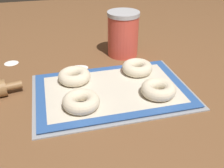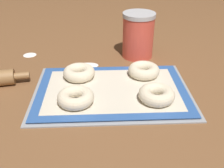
{
  "view_description": "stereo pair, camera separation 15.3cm",
  "coord_description": "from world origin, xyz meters",
  "px_view_note": "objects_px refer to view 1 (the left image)",
  "views": [
    {
      "loc": [
        -0.17,
        -0.7,
        0.47
      ],
      "look_at": [
        0.02,
        0.02,
        0.03
      ],
      "focal_mm": 42.0,
      "sensor_mm": 36.0,
      "label": 1
    },
    {
      "loc": [
        -0.02,
        -0.72,
        0.47
      ],
      "look_at": [
        0.02,
        0.02,
        0.03
      ],
      "focal_mm": 42.0,
      "sensor_mm": 36.0,
      "label": 2
    }
  ],
  "objects_px": {
    "baking_tray": "(112,91)",
    "bagel_back_left": "(74,76)",
    "bagel_front_left": "(81,101)",
    "bagel_back_right": "(137,68)",
    "flour_canister": "(123,34)",
    "bagel_front_right": "(158,89)"
  },
  "relations": [
    {
      "from": "bagel_front_left",
      "to": "bagel_back_right",
      "type": "distance_m",
      "value": 0.28
    },
    {
      "from": "bagel_front_right",
      "to": "bagel_back_right",
      "type": "bearing_deg",
      "value": 95.46
    },
    {
      "from": "baking_tray",
      "to": "bagel_front_right",
      "type": "bearing_deg",
      "value": -27.44
    },
    {
      "from": "bagel_back_right",
      "to": "bagel_front_right",
      "type": "bearing_deg",
      "value": -84.54
    },
    {
      "from": "bagel_front_left",
      "to": "baking_tray",
      "type": "bearing_deg",
      "value": 33.33
    },
    {
      "from": "bagel_front_right",
      "to": "bagel_back_right",
      "type": "height_order",
      "value": "same"
    },
    {
      "from": "bagel_back_right",
      "to": "flour_canister",
      "type": "relative_size",
      "value": 0.61
    },
    {
      "from": "bagel_front_left",
      "to": "bagel_front_right",
      "type": "bearing_deg",
      "value": 1.16
    },
    {
      "from": "baking_tray",
      "to": "bagel_back_left",
      "type": "height_order",
      "value": "bagel_back_left"
    },
    {
      "from": "bagel_front_right",
      "to": "bagel_back_left",
      "type": "distance_m",
      "value": 0.29
    },
    {
      "from": "baking_tray",
      "to": "bagel_back_left",
      "type": "xyz_separation_m",
      "value": [
        -0.11,
        0.08,
        0.03
      ]
    },
    {
      "from": "baking_tray",
      "to": "flour_canister",
      "type": "xyz_separation_m",
      "value": [
        0.12,
        0.28,
        0.09
      ]
    },
    {
      "from": "bagel_front_right",
      "to": "flour_canister",
      "type": "height_order",
      "value": "flour_canister"
    },
    {
      "from": "bagel_front_right",
      "to": "bagel_back_left",
      "type": "xyz_separation_m",
      "value": [
        -0.25,
        0.15,
        0.0
      ]
    },
    {
      "from": "baking_tray",
      "to": "bagel_front_right",
      "type": "xyz_separation_m",
      "value": [
        0.13,
        -0.07,
        0.03
      ]
    },
    {
      "from": "baking_tray",
      "to": "bagel_back_right",
      "type": "distance_m",
      "value": 0.15
    },
    {
      "from": "baking_tray",
      "to": "bagel_front_left",
      "type": "bearing_deg",
      "value": -146.67
    },
    {
      "from": "baking_tray",
      "to": "bagel_back_left",
      "type": "distance_m",
      "value": 0.14
    },
    {
      "from": "bagel_front_left",
      "to": "bagel_back_right",
      "type": "bearing_deg",
      "value": 35.34
    },
    {
      "from": "baking_tray",
      "to": "bagel_front_left",
      "type": "height_order",
      "value": "bagel_front_left"
    },
    {
      "from": "baking_tray",
      "to": "bagel_back_right",
      "type": "height_order",
      "value": "bagel_back_right"
    },
    {
      "from": "flour_canister",
      "to": "baking_tray",
      "type": "bearing_deg",
      "value": -113.07
    }
  ]
}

